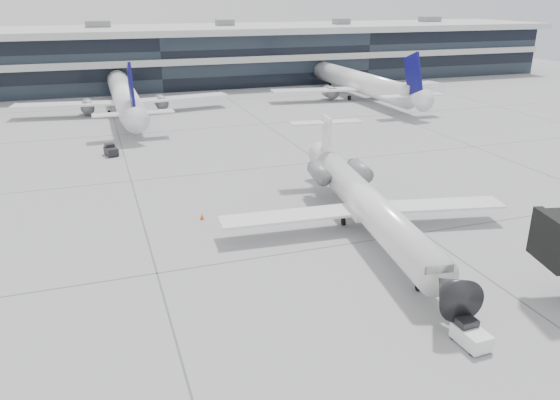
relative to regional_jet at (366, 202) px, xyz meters
name	(u,v)px	position (x,y,z in m)	size (l,w,h in m)	color
ground	(300,251)	(-6.18, -2.09, -2.22)	(220.00, 220.00, 0.00)	gray
terminal	(154,59)	(-6.18, 79.91, 2.78)	(170.00, 22.00, 10.00)	black
bg_jet_center	(126,112)	(-14.18, 52.91, -2.22)	(32.00, 40.00, 9.60)	white
bg_jet_right	(357,97)	(25.82, 52.91, -2.22)	(32.00, 40.00, 9.60)	white
regional_jet	(366,202)	(0.00, 0.00, 0.00)	(22.50, 28.07, 6.49)	white
ramp_worker	(450,305)	(-1.26, -12.73, -1.39)	(0.60, 0.39, 1.64)	#B8F019
baggage_tug	(470,335)	(-1.78, -15.24, -1.64)	(1.28, 2.08, 1.29)	white
traffic_cone	(202,217)	(-11.57, 6.00, -1.98)	(0.45, 0.45, 0.50)	#E74C0C
far_tug	(111,150)	(-17.55, 28.12, -1.65)	(1.61, 2.21, 1.27)	black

